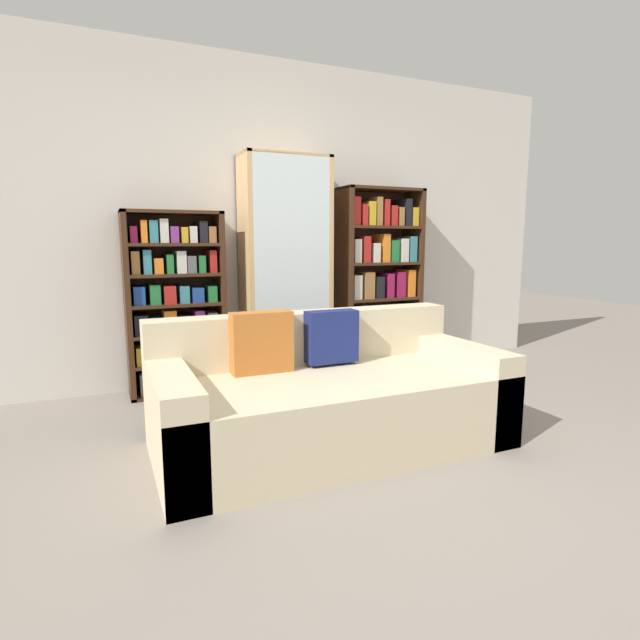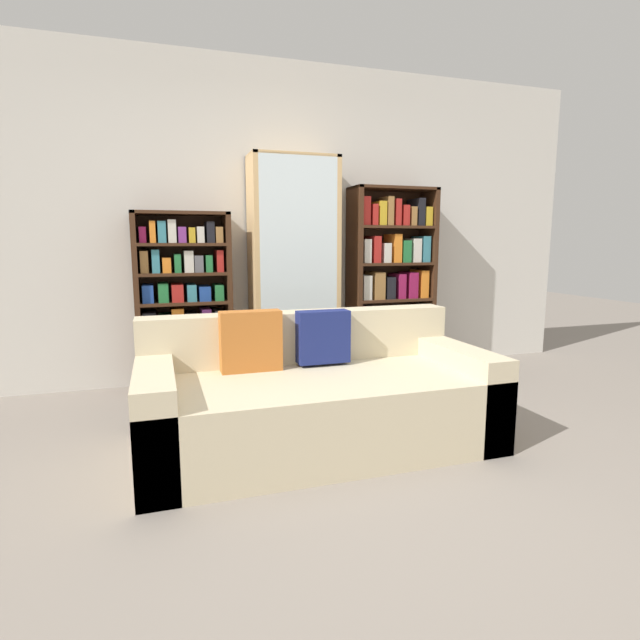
% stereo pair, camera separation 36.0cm
% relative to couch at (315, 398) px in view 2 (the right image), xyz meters
% --- Properties ---
extents(ground_plane, '(16.00, 16.00, 0.00)m').
position_rel_couch_xyz_m(ground_plane, '(0.08, -0.67, -0.27)').
color(ground_plane, gray).
extents(wall_back, '(6.04, 0.06, 2.70)m').
position_rel_couch_xyz_m(wall_back, '(0.08, 1.62, 1.08)').
color(wall_back, beige).
rests_on(wall_back, ground).
extents(couch, '(2.00, 0.96, 0.79)m').
position_rel_couch_xyz_m(couch, '(0.00, 0.00, 0.00)').
color(couch, beige).
rests_on(couch, ground).
extents(bookshelf_left, '(0.74, 0.32, 1.42)m').
position_rel_couch_xyz_m(bookshelf_left, '(-0.67, 1.42, 0.42)').
color(bookshelf_left, '#3D2314').
rests_on(bookshelf_left, ground).
extents(display_cabinet, '(0.73, 0.36, 1.89)m').
position_rel_couch_xyz_m(display_cabinet, '(0.25, 1.40, 0.66)').
color(display_cabinet, tan).
rests_on(display_cabinet, ground).
extents(bookshelf_right, '(0.77, 0.32, 1.67)m').
position_rel_couch_xyz_m(bookshelf_right, '(1.17, 1.42, 0.54)').
color(bookshelf_right, '#3D2314').
rests_on(bookshelf_right, ground).
extents(wine_bottle, '(0.08, 0.08, 0.34)m').
position_rel_couch_xyz_m(wine_bottle, '(0.93, 1.02, -0.14)').
color(wine_bottle, '#192333').
rests_on(wine_bottle, ground).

